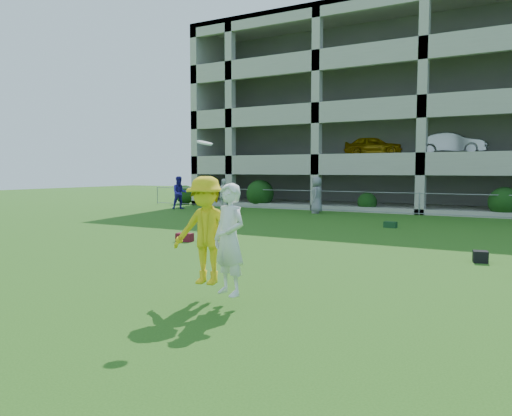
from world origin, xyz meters
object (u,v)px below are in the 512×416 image
Objects in this scene: bystander_a at (180,193)px; crate_d at (480,257)px; bystander_c at (317,195)px; bystander_b at (224,196)px; frisbee_contest at (212,233)px; parking_garage at (449,116)px.

bystander_a reaches higher than crate_d.
bystander_b is at bearing -79.89° from bystander_c.
crate_d is (17.83, -10.12, -0.85)m from bystander_a.
bystander_b is 0.71× the size of frisbee_contest.
bystander_a is 20.52m from crate_d.
bystander_a is 1.05× the size of bystander_b.
parking_garage reaches higher than bystander_c.
bystander_a is 21.83m from frisbee_contest.
frisbee_contest is 28.89m from parking_garage.
parking_garage reaches higher than bystander_b.
bystander_a is 5.69× the size of crate_d.
bystander_a is at bearing 150.42° from crate_d.
bystander_c reaches higher than bystander_b.
bystander_b is (3.85, -0.97, -0.04)m from bystander_a.
parking_garage reaches higher than frisbee_contest.
bystander_c is 12.63m from parking_garage.
crate_d is 0.01× the size of parking_garage.
bystander_c is at bearing 129.29° from crate_d.
parking_garage is (-0.50, 28.49, 4.76)m from frisbee_contest.
parking_garage reaches higher than bystander_a.
parking_garage reaches higher than crate_d.
bystander_a is at bearing 130.04° from frisbee_contest.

